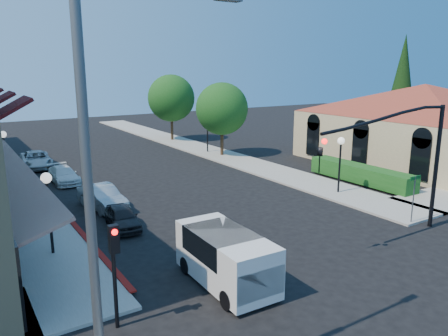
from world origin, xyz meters
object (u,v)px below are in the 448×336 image
street_tree_a (222,109)px  street_tree_b (171,98)px  lamppost_right_near (341,151)px  parked_car_a (122,217)px  lamppost_left_near (48,193)px  parked_car_b (102,197)px  parked_car_c (64,175)px  cobra_streetlight (107,193)px  secondary_signal (114,257)px  street_name_sign (414,192)px  lamppost_left_far (4,144)px  lamppost_right_far (207,123)px  conifer_far (402,81)px  white_van (227,256)px  parked_car_d (36,160)px  signal_mast_arm (411,150)px

street_tree_a → street_tree_b: street_tree_b is taller
lamppost_right_near → parked_car_a: size_ratio=1.10×
lamppost_left_near → parked_car_b: lamppost_left_near is taller
parked_car_b → parked_car_c: 7.02m
street_tree_a → lamppost_right_near: 14.08m
cobra_streetlight → lamppost_left_near: bearing=86.3°
street_tree_a → parked_car_b: size_ratio=1.62×
secondary_signal → street_name_sign: secondary_signal is taller
cobra_streetlight → parked_car_a: 13.16m
secondary_signal → parked_car_c: secondary_signal is taller
lamppost_left_far → lamppost_right_far: (17.00, 2.00, 0.00)m
conifer_far → street_name_sign: conifer_far is taller
conifer_far → lamppost_right_near: 22.21m
lamppost_right_near → white_van: 13.76m
conifer_far → cobra_streetlight: bearing=-151.7°
parked_car_b → parked_car_c: parked_car_b is taller
street_name_sign → parked_car_d: street_name_sign is taller
signal_mast_arm → cobra_streetlight: bearing=-166.9°
secondary_signal → parked_car_a: secondary_signal is taller
conifer_far → lamppost_right_far: (-19.50, 6.00, -3.62)m
parked_car_a → street_name_sign: bearing=-23.5°
street_tree_a → parked_car_d: (-14.77, 4.00, -3.56)m
parked_car_a → lamppost_right_near: bearing=0.5°
signal_mast_arm → parked_car_b: signal_mast_arm is taller
street_tree_b → lamppost_left_near: bearing=-125.8°
lamppost_left_near → parked_car_b: (3.70, 5.00, -2.07)m
lamppost_right_near → parked_car_c: (-13.78, 12.00, -2.18)m
signal_mast_arm → cobra_streetlight: (-15.01, -3.50, 1.18)m
secondary_signal → lamppost_right_near: 17.77m
parked_car_d → street_tree_a: bearing=-10.9°
lamppost_left_far → parked_car_d: lamppost_left_far is taller
white_van → parked_car_d: bearing=95.3°
lamppost_left_far → white_van: 20.66m
street_name_sign → lamppost_left_near: lamppost_left_near is taller
lamppost_left_far → lamppost_right_far: same height
secondary_signal → parked_car_b: (3.20, 11.59, -1.66)m
parked_car_c → parked_car_d: parked_car_d is taller
street_tree_b → lamppost_left_near: street_tree_b is taller
white_van → parked_car_a: size_ratio=1.36×
lamppost_left_near → lamppost_right_near: size_ratio=1.00×
cobra_streetlight → conifer_far: bearing=28.3°
street_tree_b → street_tree_a: bearing=-90.0°
white_van → signal_mast_arm: bearing=-2.7°
lamppost_right_far → white_van: (-12.25, -22.05, -1.61)m
lamppost_right_far → lamppost_right_near: bearing=-90.0°
conifer_far → parked_car_b: (-32.80, -5.00, -5.70)m
lamppost_left_near → lamppost_right_far: bearing=43.3°
conifer_far → lamppost_right_near: (-19.50, -10.00, -3.62)m
lamppost_right_near → parked_car_c: size_ratio=0.93×
street_tree_a → cobra_streetlight: 29.99m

